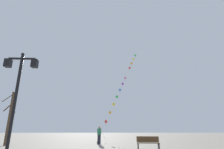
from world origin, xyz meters
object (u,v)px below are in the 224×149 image
at_px(kite_train, 123,84).
at_px(park_bench, 148,143).
at_px(twin_lantern_lamp_post, 18,83).
at_px(kite_flyer, 99,135).
at_px(bare_tree, 9,117).

relative_size(kite_train, park_bench, 9.05).
distance_m(kite_train, park_bench, 13.95).
height_order(twin_lantern_lamp_post, kite_flyer, twin_lantern_lamp_post).
height_order(kite_flyer, bare_tree, bare_tree).
height_order(kite_train, park_bench, kite_train).
xyz_separation_m(kite_train, kite_flyer, (-3.19, -6.61, -7.01)).
bearing_deg(kite_flyer, bare_tree, 125.16).
bearing_deg(kite_train, park_bench, -87.92).
height_order(bare_tree, park_bench, bare_tree).
height_order(kite_train, kite_flyer, kite_train).
height_order(twin_lantern_lamp_post, park_bench, twin_lantern_lamp_post).
bearing_deg(kite_flyer, park_bench, -118.59).
xyz_separation_m(kite_train, park_bench, (0.43, -11.78, -7.47)).
bearing_deg(kite_train, twin_lantern_lamp_post, -112.03).
bearing_deg(bare_tree, kite_train, 34.36).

